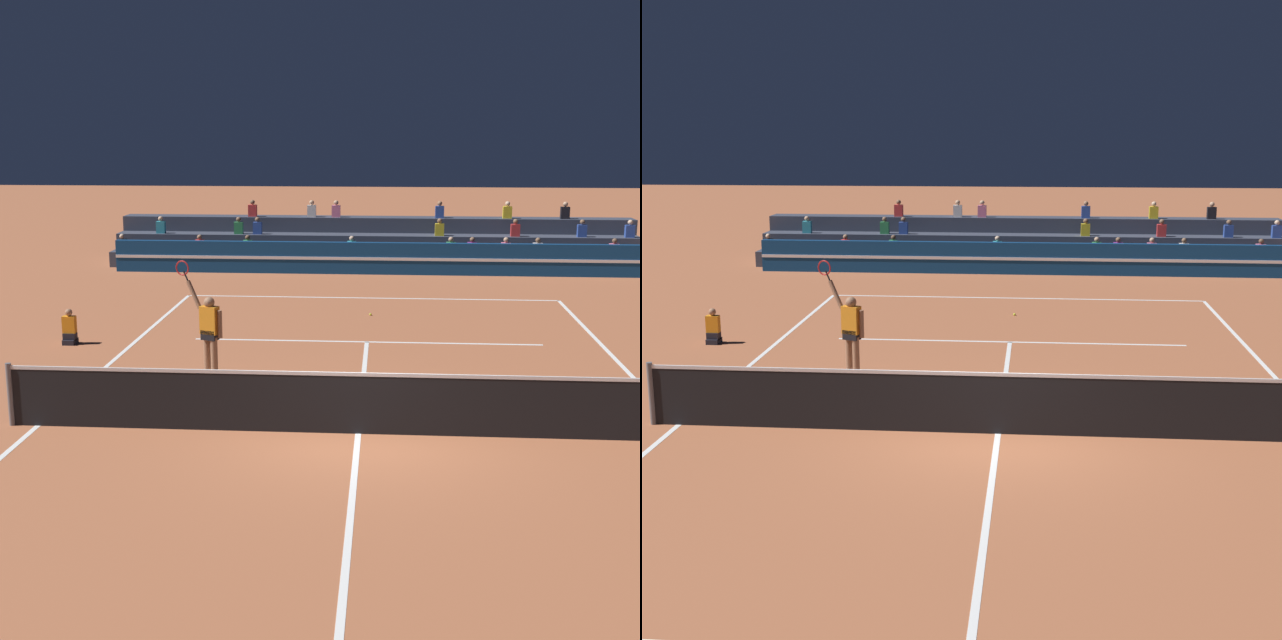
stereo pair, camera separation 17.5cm
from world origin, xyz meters
TOP-DOWN VIEW (x-y plane):
  - ground_plane at (0.00, 0.00)m, footprint 120.00×120.00m
  - court_lines at (0.00, 0.00)m, footprint 11.10×23.90m
  - tennis_net at (0.00, 0.00)m, footprint 12.00×0.10m
  - sponsor_banner_wall at (0.00, 16.25)m, footprint 18.00×0.26m
  - bleacher_stand at (0.01, 18.78)m, footprint 19.07×2.85m
  - ball_kid_courtside at (-6.96, 5.72)m, footprint 0.30×0.36m
  - tennis_player at (-3.09, 3.00)m, footprint 1.03×0.54m
  - tennis_ball at (0.03, 9.43)m, footprint 0.07×0.07m

SIDE VIEW (x-z plane):
  - ground_plane at x=0.00m, z-range 0.00..0.00m
  - court_lines at x=0.00m, z-range 0.00..0.01m
  - tennis_ball at x=0.03m, z-range 0.00..0.07m
  - ball_kid_courtside at x=-6.96m, z-range -0.09..0.75m
  - tennis_net at x=0.00m, z-range -0.01..1.09m
  - sponsor_banner_wall at x=0.00m, z-range 0.00..1.10m
  - bleacher_stand at x=0.01m, z-range -0.49..1.79m
  - tennis_player at x=-3.09m, z-range -0.24..2.21m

